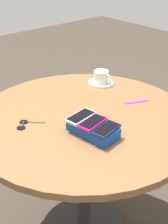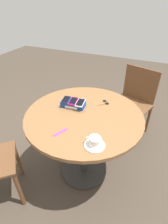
# 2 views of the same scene
# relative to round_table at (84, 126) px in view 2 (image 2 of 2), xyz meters

# --- Properties ---
(ground_plane) EXTENTS (8.00, 8.00, 0.00)m
(ground_plane) POSITION_rel_round_table_xyz_m (0.00, 0.00, -0.61)
(ground_plane) COLOR #42382D
(round_table) EXTENTS (1.00, 1.00, 0.75)m
(round_table) POSITION_rel_round_table_xyz_m (0.00, 0.00, 0.00)
(round_table) COLOR #2D2D2D
(round_table) RESTS_ON ground_plane
(phone_box) EXTENTS (0.22, 0.12, 0.05)m
(phone_box) POSITION_rel_round_table_xyz_m (-0.14, 0.07, 0.16)
(phone_box) COLOR #0F42AD
(phone_box) RESTS_ON round_table
(phone_navy) EXTENTS (0.08, 0.13, 0.01)m
(phone_navy) POSITION_rel_round_table_xyz_m (-0.21, 0.07, 0.19)
(phone_navy) COLOR navy
(phone_navy) RESTS_ON phone_box
(phone_magenta) EXTENTS (0.09, 0.14, 0.01)m
(phone_magenta) POSITION_rel_round_table_xyz_m (-0.13, 0.07, 0.19)
(phone_magenta) COLOR #D11975
(phone_magenta) RESTS_ON phone_box
(phone_white) EXTENTS (0.08, 0.14, 0.01)m
(phone_white) POSITION_rel_round_table_xyz_m (-0.07, 0.08, 0.19)
(phone_white) COLOR silver
(phone_white) RESTS_ON phone_box
(saucer) EXTENTS (0.14, 0.14, 0.01)m
(saucer) POSITION_rel_round_table_xyz_m (0.21, -0.31, 0.14)
(saucer) COLOR white
(saucer) RESTS_ON round_table
(coffee_cup) EXTENTS (0.11, 0.08, 0.06)m
(coffee_cup) POSITION_rel_round_table_xyz_m (0.21, -0.31, 0.18)
(coffee_cup) COLOR white
(coffee_cup) RESTS_ON saucer
(lanyard_strap) EXTENTS (0.06, 0.12, 0.00)m
(lanyard_strap) POSITION_rel_round_table_xyz_m (-0.07, -0.28, 0.14)
(lanyard_strap) COLOR purple
(lanyard_strap) RESTS_ON round_table
(sunglasses) EXTENTS (0.09, 0.12, 0.01)m
(sunglasses) POSITION_rel_round_table_xyz_m (0.11, 0.24, 0.14)
(sunglasses) COLOR black
(sunglasses) RESTS_ON round_table
(chair_near_window) EXTENTS (0.58, 0.58, 0.86)m
(chair_near_window) POSITION_rel_round_table_xyz_m (0.29, 0.86, -0.16)
(chair_near_window) COLOR brown
(chair_near_window) RESTS_ON ground_plane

